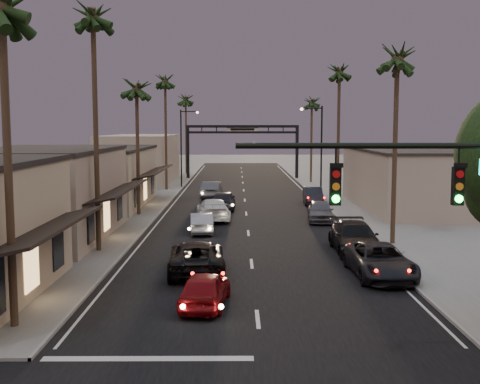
{
  "coord_description": "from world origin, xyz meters",
  "views": [
    {
      "loc": [
        -0.77,
        -11.55,
        7.1
      ],
      "look_at": [
        -0.54,
        30.49,
        2.5
      ],
      "focal_mm": 45.0,
      "sensor_mm": 36.0,
      "label": 1
    }
  ],
  "objects_px": {
    "streetlight_left": "(184,142)",
    "oncoming_red": "(205,289)",
    "palm_rc": "(312,99)",
    "oncoming_pickup": "(197,257)",
    "oncoming_silver": "(201,223)",
    "palm_ld": "(165,77)",
    "palm_ra": "(398,51)",
    "palm_rb": "(339,68)",
    "arch": "(242,138)",
    "streetlight_right": "(318,145)",
    "palm_lb": "(93,10)",
    "palm_far": "(186,97)",
    "curbside_near": "(380,261)",
    "palm_lc": "(136,83)",
    "curbside_black": "(355,238)"
  },
  "relations": [
    {
      "from": "streetlight_left",
      "to": "oncoming_pickup",
      "type": "xyz_separation_m",
      "value": [
        4.2,
        -40.91,
        -4.54
      ]
    },
    {
      "from": "palm_rc",
      "to": "oncoming_silver",
      "type": "distance_m",
      "value": 38.98
    },
    {
      "from": "palm_lb",
      "to": "palm_ld",
      "type": "height_order",
      "value": "palm_lb"
    },
    {
      "from": "streetlight_right",
      "to": "oncoming_silver",
      "type": "relative_size",
      "value": 2.17
    },
    {
      "from": "streetlight_right",
      "to": "curbside_black",
      "type": "relative_size",
      "value": 1.53
    },
    {
      "from": "streetlight_right",
      "to": "oncoming_pickup",
      "type": "distance_m",
      "value": 29.87
    },
    {
      "from": "curbside_black",
      "to": "oncoming_silver",
      "type": "bearing_deg",
      "value": 144.61
    },
    {
      "from": "palm_far",
      "to": "oncoming_red",
      "type": "distance_m",
      "value": 67.56
    },
    {
      "from": "streetlight_left",
      "to": "oncoming_red",
      "type": "distance_m",
      "value": 46.89
    },
    {
      "from": "streetlight_left",
      "to": "palm_lb",
      "type": "distance_m",
      "value": 36.93
    },
    {
      "from": "palm_ld",
      "to": "palm_ra",
      "type": "bearing_deg",
      "value": -60.98
    },
    {
      "from": "streetlight_right",
      "to": "curbside_near",
      "type": "bearing_deg",
      "value": -91.86
    },
    {
      "from": "palm_lc",
      "to": "oncoming_silver",
      "type": "xyz_separation_m",
      "value": [
        5.46,
        -7.86,
        -9.79
      ]
    },
    {
      "from": "palm_ld",
      "to": "curbside_black",
      "type": "relative_size",
      "value": 2.42
    },
    {
      "from": "streetlight_right",
      "to": "streetlight_left",
      "type": "bearing_deg",
      "value": 136.79
    },
    {
      "from": "palm_rc",
      "to": "curbside_black",
      "type": "bearing_deg",
      "value": -93.68
    },
    {
      "from": "palm_rc",
      "to": "palm_far",
      "type": "bearing_deg",
      "value": 140.36
    },
    {
      "from": "oncoming_pickup",
      "to": "curbside_black",
      "type": "height_order",
      "value": "curbside_black"
    },
    {
      "from": "oncoming_red",
      "to": "curbside_near",
      "type": "relative_size",
      "value": 0.74
    },
    {
      "from": "oncoming_silver",
      "to": "streetlight_left",
      "type": "bearing_deg",
      "value": -88.12
    },
    {
      "from": "streetlight_right",
      "to": "palm_ra",
      "type": "bearing_deg",
      "value": -85.43
    },
    {
      "from": "palm_rb",
      "to": "oncoming_red",
      "type": "xyz_separation_m",
      "value": [
        -10.62,
        -32.41,
        -11.7
      ]
    },
    {
      "from": "streetlight_left",
      "to": "palm_far",
      "type": "height_order",
      "value": "palm_far"
    },
    {
      "from": "palm_ra",
      "to": "palm_rb",
      "type": "height_order",
      "value": "palm_rb"
    },
    {
      "from": "streetlight_left",
      "to": "palm_rb",
      "type": "xyz_separation_m",
      "value": [
        15.52,
        -14.0,
        7.09
      ]
    },
    {
      "from": "palm_lb",
      "to": "palm_rb",
      "type": "bearing_deg",
      "value": 51.98
    },
    {
      "from": "arch",
      "to": "oncoming_silver",
      "type": "distance_m",
      "value": 42.25
    },
    {
      "from": "streetlight_right",
      "to": "oncoming_silver",
      "type": "xyz_separation_m",
      "value": [
        -10.06,
        -16.86,
        -4.64
      ]
    },
    {
      "from": "palm_ra",
      "to": "palm_lb",
      "type": "bearing_deg",
      "value": -173.37
    },
    {
      "from": "streetlight_left",
      "to": "oncoming_red",
      "type": "bearing_deg",
      "value": -83.97
    },
    {
      "from": "palm_lb",
      "to": "curbside_near",
      "type": "distance_m",
      "value": 20.13
    },
    {
      "from": "oncoming_pickup",
      "to": "oncoming_silver",
      "type": "bearing_deg",
      "value": -91.24
    },
    {
      "from": "palm_lb",
      "to": "palm_rc",
      "type": "relative_size",
      "value": 1.25
    },
    {
      "from": "palm_lb",
      "to": "oncoming_red",
      "type": "distance_m",
      "value": 17.67
    },
    {
      "from": "palm_ra",
      "to": "oncoming_silver",
      "type": "relative_size",
      "value": 3.18
    },
    {
      "from": "streetlight_left",
      "to": "oncoming_red",
      "type": "height_order",
      "value": "streetlight_left"
    },
    {
      "from": "oncoming_pickup",
      "to": "curbside_black",
      "type": "bearing_deg",
      "value": -155.17
    },
    {
      "from": "curbside_near",
      "to": "oncoming_silver",
      "type": "bearing_deg",
      "value": 125.85
    },
    {
      "from": "palm_ra",
      "to": "palm_rb",
      "type": "bearing_deg",
      "value": 90.0
    },
    {
      "from": "palm_ra",
      "to": "streetlight_right",
      "type": "bearing_deg",
      "value": 94.57
    },
    {
      "from": "palm_rb",
      "to": "oncoming_red",
      "type": "bearing_deg",
      "value": -108.15
    },
    {
      "from": "arch",
      "to": "oncoming_red",
      "type": "bearing_deg",
      "value": -91.98
    },
    {
      "from": "arch",
      "to": "oncoming_silver",
      "type": "relative_size",
      "value": 3.66
    },
    {
      "from": "streetlight_left",
      "to": "palm_rc",
      "type": "bearing_deg",
      "value": 21.14
    },
    {
      "from": "oncoming_red",
      "to": "palm_ra",
      "type": "bearing_deg",
      "value": -124.23
    },
    {
      "from": "palm_ld",
      "to": "oncoming_red",
      "type": "height_order",
      "value": "palm_ld"
    },
    {
      "from": "palm_lc",
      "to": "oncoming_silver",
      "type": "distance_m",
      "value": 13.68
    },
    {
      "from": "arch",
      "to": "streetlight_right",
      "type": "relative_size",
      "value": 1.69
    },
    {
      "from": "palm_rc",
      "to": "palm_lc",
      "type": "bearing_deg",
      "value": -121.56
    },
    {
      "from": "curbside_near",
      "to": "curbside_black",
      "type": "height_order",
      "value": "curbside_black"
    }
  ]
}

